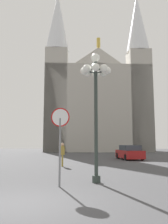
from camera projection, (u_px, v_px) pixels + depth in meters
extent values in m
plane|color=#424244|center=(17.00, 204.00, 6.61)|extent=(120.00, 120.00, 0.00)
cube|color=#ADA89E|center=(96.00, 111.00, 48.62)|extent=(21.19, 14.79, 16.18)
pyramid|color=#ADA89E|center=(99.00, 56.00, 44.59)|extent=(7.15, 2.76, 3.50)
cylinder|color=gold|center=(98.00, 43.00, 44.93)|extent=(0.70, 0.70, 1.80)
cube|color=#ADA89E|center=(56.00, 100.00, 44.23)|extent=(4.52, 4.52, 19.24)
cone|color=silver|center=(58.00, 22.00, 46.24)|extent=(4.51, 4.51, 12.05)
cube|color=#ADA89E|center=(140.00, 101.00, 44.90)|extent=(4.52, 4.52, 19.24)
cone|color=silver|center=(137.00, 23.00, 46.90)|extent=(4.51, 4.51, 12.05)
cylinder|color=slate|center=(60.00, 152.00, 9.42)|extent=(0.08, 0.08, 2.70)
cylinder|color=red|center=(60.00, 117.00, 9.60)|extent=(0.77, 0.12, 0.77)
cylinder|color=white|center=(60.00, 117.00, 9.58)|extent=(0.68, 0.07, 0.68)
cylinder|color=#2D3833|center=(96.00, 120.00, 10.54)|extent=(0.16, 0.16, 5.41)
cylinder|color=#2D3833|center=(96.00, 179.00, 10.21)|extent=(0.36, 0.36, 0.30)
sphere|color=white|center=(96.00, 58.00, 10.91)|extent=(0.40, 0.40, 0.40)
sphere|color=white|center=(107.00, 71.00, 10.80)|extent=(0.36, 0.36, 0.36)
cylinder|color=#2D3833|center=(101.00, 71.00, 10.81)|extent=(0.05, 0.52, 0.05)
sphere|color=white|center=(104.00, 73.00, 11.17)|extent=(0.36, 0.36, 0.36)
cylinder|color=#2D3833|center=(100.00, 72.00, 11.00)|extent=(0.40, 0.40, 0.05)
sphere|color=white|center=(96.00, 74.00, 11.35)|extent=(0.36, 0.36, 0.36)
cylinder|color=#2D3833|center=(96.00, 72.00, 11.09)|extent=(0.52, 0.05, 0.05)
sphere|color=white|center=(88.00, 73.00, 11.22)|extent=(0.36, 0.36, 0.36)
cylinder|color=#2D3833|center=(92.00, 72.00, 11.03)|extent=(0.40, 0.40, 0.05)
sphere|color=white|center=(84.00, 71.00, 10.87)|extent=(0.36, 0.36, 0.36)
cylinder|color=#2D3833|center=(90.00, 71.00, 10.85)|extent=(0.05, 0.52, 0.05)
sphere|color=white|center=(87.00, 68.00, 10.49)|extent=(0.36, 0.36, 0.36)
cylinder|color=#2D3833|center=(91.00, 70.00, 10.66)|extent=(0.40, 0.40, 0.05)
sphere|color=white|center=(95.00, 67.00, 10.32)|extent=(0.36, 0.36, 0.36)
cylinder|color=#2D3833|center=(96.00, 69.00, 10.57)|extent=(0.52, 0.05, 0.05)
sphere|color=white|center=(104.00, 68.00, 10.44)|extent=(0.36, 0.36, 0.36)
cylinder|color=#2D3833|center=(100.00, 69.00, 10.64)|extent=(0.40, 0.40, 0.05)
cube|color=maroon|center=(129.00, 154.00, 24.17)|extent=(2.64, 4.35, 0.79)
cube|color=#333D47|center=(130.00, 148.00, 24.06)|extent=(2.08, 2.57, 0.52)
cylinder|color=black|center=(118.00, 156.00, 25.38)|extent=(0.35, 0.67, 0.64)
cylinder|color=black|center=(132.00, 155.00, 25.62)|extent=(0.35, 0.67, 0.64)
cylinder|color=black|center=(126.00, 157.00, 22.67)|extent=(0.35, 0.67, 0.64)
cylinder|color=black|center=(142.00, 157.00, 22.91)|extent=(0.35, 0.67, 0.64)
cylinder|color=olive|center=(62.00, 161.00, 16.98)|extent=(0.12, 0.12, 0.84)
cylinder|color=olive|center=(62.00, 161.00, 17.14)|extent=(0.12, 0.12, 0.84)
cylinder|color=olive|center=(62.00, 150.00, 17.16)|extent=(0.32, 0.32, 0.63)
sphere|color=tan|center=(63.00, 144.00, 17.21)|extent=(0.23, 0.23, 0.23)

